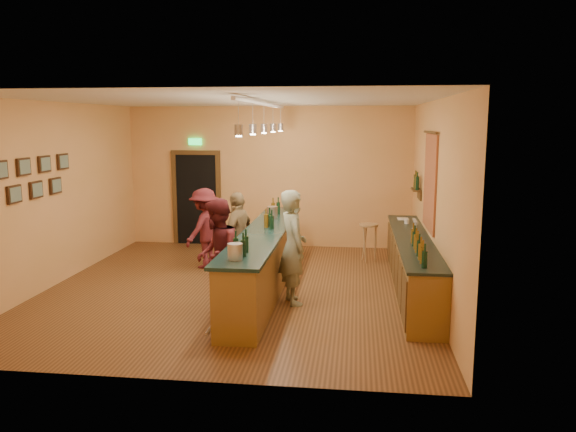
# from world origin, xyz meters

# --- Properties ---
(floor) EXTENTS (7.00, 7.00, 0.00)m
(floor) POSITION_xyz_m (0.00, 0.00, 0.00)
(floor) COLOR #502F17
(floor) RESTS_ON ground
(ceiling) EXTENTS (6.50, 7.00, 0.02)m
(ceiling) POSITION_xyz_m (0.00, 0.00, 3.20)
(ceiling) COLOR silver
(ceiling) RESTS_ON wall_back
(wall_back) EXTENTS (6.50, 0.02, 3.20)m
(wall_back) POSITION_xyz_m (0.00, 3.50, 1.60)
(wall_back) COLOR tan
(wall_back) RESTS_ON floor
(wall_front) EXTENTS (6.50, 0.02, 3.20)m
(wall_front) POSITION_xyz_m (0.00, -3.50, 1.60)
(wall_front) COLOR tan
(wall_front) RESTS_ON floor
(wall_left) EXTENTS (0.02, 7.00, 3.20)m
(wall_left) POSITION_xyz_m (-3.25, 0.00, 1.60)
(wall_left) COLOR tan
(wall_left) RESTS_ON floor
(wall_right) EXTENTS (0.02, 7.00, 3.20)m
(wall_right) POSITION_xyz_m (3.25, 0.00, 1.60)
(wall_right) COLOR tan
(wall_right) RESTS_ON floor
(doorway) EXTENTS (1.15, 0.09, 2.48)m
(doorway) POSITION_xyz_m (-1.70, 3.47, 1.13)
(doorway) COLOR black
(doorway) RESTS_ON wall_back
(tapestry) EXTENTS (0.03, 1.40, 1.60)m
(tapestry) POSITION_xyz_m (3.23, 0.40, 1.85)
(tapestry) COLOR maroon
(tapestry) RESTS_ON wall_right
(bottle_shelf) EXTENTS (0.17, 0.55, 0.54)m
(bottle_shelf) POSITION_xyz_m (3.17, 1.90, 1.67)
(bottle_shelf) COLOR #4C2D16
(bottle_shelf) RESTS_ON wall_right
(picture_grid) EXTENTS (0.06, 2.20, 0.70)m
(picture_grid) POSITION_xyz_m (-3.21, -0.75, 1.95)
(picture_grid) COLOR #382111
(picture_grid) RESTS_ON wall_left
(back_counter) EXTENTS (0.60, 4.55, 1.27)m
(back_counter) POSITION_xyz_m (2.97, 0.18, 0.49)
(back_counter) COLOR brown
(back_counter) RESTS_ON floor
(tasting_bar) EXTENTS (0.73, 5.10, 1.38)m
(tasting_bar) POSITION_xyz_m (0.48, -0.00, 0.61)
(tasting_bar) COLOR brown
(tasting_bar) RESTS_ON floor
(pendant_track) EXTENTS (0.11, 4.60, 0.50)m
(pendant_track) POSITION_xyz_m (0.48, -0.00, 2.98)
(pendant_track) COLOR silver
(pendant_track) RESTS_ON ceiling
(bartender) EXTENTS (0.66, 0.78, 1.81)m
(bartender) POSITION_xyz_m (1.03, -0.63, 0.91)
(bartender) COLOR gray
(bartender) RESTS_ON floor
(customer_a) EXTENTS (0.77, 0.92, 1.72)m
(customer_a) POSITION_xyz_m (-0.07, -1.09, 0.86)
(customer_a) COLOR #59191E
(customer_a) RESTS_ON floor
(customer_b) EXTENTS (0.64, 1.03, 1.63)m
(customer_b) POSITION_xyz_m (-0.07, 0.46, 0.82)
(customer_b) COLOR #997A51
(customer_b) RESTS_ON floor
(customer_c) EXTENTS (0.92, 1.16, 1.58)m
(customer_c) POSITION_xyz_m (-0.94, 1.37, 0.79)
(customer_c) COLOR #59191E
(customer_c) RESTS_ON floor
(bar_stool) EXTENTS (0.39, 0.39, 0.79)m
(bar_stool) POSITION_xyz_m (2.27, 2.20, 0.65)
(bar_stool) COLOR #A8824C
(bar_stool) RESTS_ON floor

